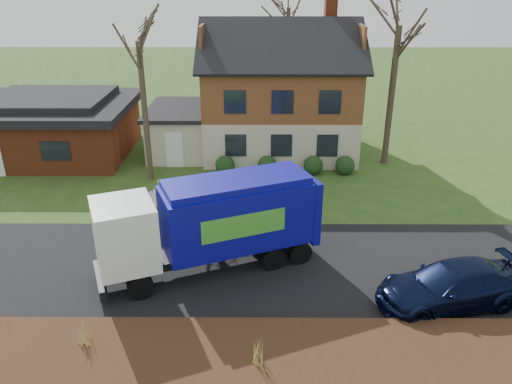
{
  "coord_description": "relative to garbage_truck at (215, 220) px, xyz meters",
  "views": [
    {
      "loc": [
        0.68,
        -16.67,
        10.66
      ],
      "look_at": [
        0.59,
        2.5,
        2.07
      ],
      "focal_mm": 35.0,
      "sensor_mm": 36.0,
      "label": 1
    }
  ],
  "objects": [
    {
      "name": "garbage_truck",
      "position": [
        0.0,
        0.0,
        0.0
      ],
      "size": [
        8.63,
        5.25,
        3.6
      ],
      "rotation": [
        0.0,
        0.0,
        0.39
      ],
      "color": "black",
      "rests_on": "ground"
    },
    {
      "name": "grass_clump_west",
      "position": [
        -3.56,
        -4.73,
        -1.36
      ],
      "size": [
        0.31,
        0.26,
        0.83
      ],
      "color": "tan",
      "rests_on": "mulch_verge"
    },
    {
      "name": "tree_front_west",
      "position": [
        -4.32,
        8.93,
        6.4
      ],
      "size": [
        3.46,
        3.46,
        10.29
      ],
      "color": "#453929",
      "rests_on": "ground"
    },
    {
      "name": "grass_clump_mid",
      "position": [
        1.63,
        -5.49,
        -1.35
      ],
      "size": [
        0.3,
        0.25,
        0.84
      ],
      "color": "tan",
      "rests_on": "mulch_verge"
    },
    {
      "name": "mulch_verge",
      "position": [
        0.95,
        -5.22,
        -1.93
      ],
      "size": [
        80.0,
        3.5,
        0.3
      ],
      "primitive_type": "cube",
      "color": "black",
      "rests_on": "ground"
    },
    {
      "name": "navy_wagon",
      "position": [
        8.25,
        -2.29,
        -1.33
      ],
      "size": [
        5.51,
        3.21,
        1.5
      ],
      "primitive_type": "imported",
      "rotation": [
        0.0,
        0.0,
        -1.34
      ],
      "color": "black",
      "rests_on": "ground"
    },
    {
      "name": "ground",
      "position": [
        0.95,
        0.08,
        -2.08
      ],
      "size": [
        120.0,
        120.0,
        0.0
      ],
      "primitive_type": "plane",
      "color": "#2A4A18",
      "rests_on": "ground"
    },
    {
      "name": "silver_sedan",
      "position": [
        -0.89,
        4.12,
        -1.25
      ],
      "size": [
        5.21,
        2.45,
        1.65
      ],
      "primitive_type": "imported",
      "rotation": [
        0.0,
        0.0,
        1.72
      ],
      "color": "#ADAFB5",
      "rests_on": "ground"
    },
    {
      "name": "road",
      "position": [
        0.95,
        0.08,
        -2.07
      ],
      "size": [
        80.0,
        7.0,
        0.02
      ],
      "primitive_type": "cube",
      "color": "black",
      "rests_on": "ground"
    },
    {
      "name": "tree_front_east",
      "position": [
        9.21,
        11.58,
        7.08
      ],
      "size": [
        4.06,
        4.06,
        11.26
      ],
      "color": "#423427",
      "rests_on": "ground"
    },
    {
      "name": "main_house",
      "position": [
        2.44,
        13.99,
        1.95
      ],
      "size": [
        12.95,
        8.95,
        9.26
      ],
      "color": "beige",
      "rests_on": "ground"
    },
    {
      "name": "ranch_house",
      "position": [
        -11.05,
        13.08,
        -0.26
      ],
      "size": [
        9.8,
        8.2,
        3.7
      ],
      "color": "#953E20",
      "rests_on": "ground"
    }
  ]
}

